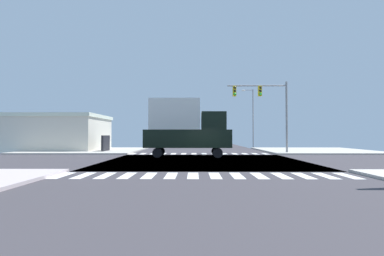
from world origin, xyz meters
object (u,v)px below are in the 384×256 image
(street_lamp, at_px, (251,113))
(sedan_farside_2, at_px, (174,138))
(box_truck_queued_1, at_px, (185,126))
(pickup_crossing_1, at_px, (188,138))
(bank_building, at_px, (55,133))
(traffic_signal_mast, at_px, (264,101))
(sedan_nearside_1, at_px, (172,139))

(street_lamp, distance_m, sedan_farside_2, 22.61)
(box_truck_queued_1, bearing_deg, street_lamp, 152.29)
(pickup_crossing_1, bearing_deg, sedan_farside_2, -67.67)
(street_lamp, relative_size, bank_building, 0.66)
(traffic_signal_mast, distance_m, pickup_crossing_1, 26.10)
(bank_building, bearing_deg, box_truck_queued_1, -30.42)
(sedan_nearside_1, xyz_separation_m, box_truck_queued_1, (3.52, -30.10, 1.45))
(traffic_signal_mast, height_order, bank_building, traffic_signal_mast)
(sedan_farside_2, bearing_deg, sedan_nearside_1, 90.00)
(street_lamp, bearing_deg, pickup_crossing_1, 131.48)
(sedan_nearside_1, height_order, pickup_crossing_1, pickup_crossing_1)
(sedan_nearside_1, xyz_separation_m, sedan_farside_2, (0.00, 5.68, 0.00))
(traffic_signal_mast, height_order, sedan_farside_2, traffic_signal_mast)
(street_lamp, xyz_separation_m, sedan_nearside_1, (-12.70, 12.61, -3.97))
(street_lamp, relative_size, sedan_nearside_1, 1.99)
(sedan_farside_2, bearing_deg, box_truck_queued_1, 95.61)
(box_truck_queued_1, bearing_deg, sedan_farside_2, -174.39)
(sedan_nearside_1, distance_m, sedan_farside_2, 5.68)
(pickup_crossing_1, height_order, box_truck_queued_1, box_truck_queued_1)
(bank_building, xyz_separation_m, sedan_farside_2, (12.28, 26.50, -0.99))
(sedan_farside_2, bearing_deg, street_lamp, 124.80)
(sedan_nearside_1, distance_m, pickup_crossing_1, 3.42)
(bank_building, distance_m, sedan_nearside_1, 24.20)
(bank_building, height_order, box_truck_queued_1, box_truck_queued_1)
(traffic_signal_mast, distance_m, street_lamp, 13.55)
(traffic_signal_mast, distance_m, bank_building, 24.30)
(traffic_signal_mast, bearing_deg, box_truck_queued_1, -152.45)
(bank_building, relative_size, sedan_farside_2, 3.00)
(bank_building, xyz_separation_m, box_truck_queued_1, (15.79, -9.28, 0.45))
(sedan_farside_2, distance_m, box_truck_queued_1, 35.98)
(street_lamp, height_order, bank_building, street_lamp)
(street_lamp, relative_size, pickup_crossing_1, 1.68)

